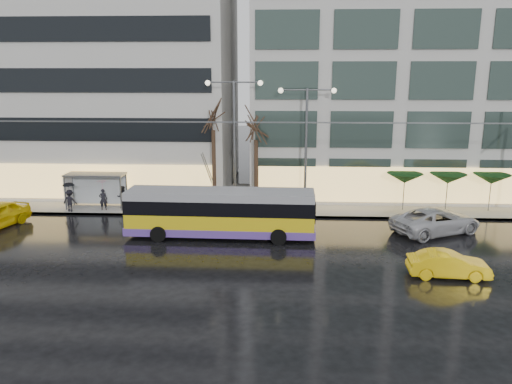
{
  "coord_description": "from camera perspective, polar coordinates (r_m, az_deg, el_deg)",
  "views": [
    {
      "loc": [
        5.19,
        -23.83,
        9.68
      ],
      "look_at": [
        3.79,
        5.0,
        2.76
      ],
      "focal_mm": 35.0,
      "sensor_mm": 36.0,
      "label": 1
    }
  ],
  "objects": [
    {
      "name": "ground",
      "position": [
        26.24,
        -8.93,
        -8.34
      ],
      "size": [
        140.0,
        140.0,
        0.0
      ],
      "primitive_type": "plane",
      "color": "black",
      "rests_on": "ground"
    },
    {
      "name": "sidewalk",
      "position": [
        39.16,
        -1.98,
        -0.73
      ],
      "size": [
        80.0,
        10.0,
        0.15
      ],
      "primitive_type": "cube",
      "color": "gray",
      "rests_on": "ground"
    },
    {
      "name": "kerb",
      "position": [
        34.4,
        -2.66,
        -2.75
      ],
      "size": [
        80.0,
        0.1,
        0.15
      ],
      "primitive_type": "cube",
      "color": "slate",
      "rests_on": "ground"
    },
    {
      "name": "building_left",
      "position": [
        47.81,
        -24.31,
        14.09
      ],
      "size": [
        34.0,
        14.0,
        22.0
      ],
      "primitive_type": "cube",
      "color": "#B4B2AC",
      "rests_on": "sidewalk"
    },
    {
      "name": "building_right",
      "position": [
        45.1,
        21.51,
        16.36
      ],
      "size": [
        32.0,
        14.0,
        25.0
      ],
      "primitive_type": "cube",
      "color": "#B4B2AC",
      "rests_on": "sidewalk"
    },
    {
      "name": "trolleybus",
      "position": [
        29.98,
        -4.08,
        -2.56
      ],
      "size": [
        11.31,
        4.52,
        5.22
      ],
      "color": "gold",
      "rests_on": "ground"
    },
    {
      "name": "catenary",
      "position": [
        32.5,
        -4.68,
        3.82
      ],
      "size": [
        42.24,
        5.12,
        7.0
      ],
      "color": "#595B60",
      "rests_on": "ground"
    },
    {
      "name": "bus_shelter",
      "position": [
        37.88,
        -18.29,
        1.03
      ],
      "size": [
        4.2,
        1.6,
        2.51
      ],
      "color": "#595B60",
      "rests_on": "sidewalk"
    },
    {
      "name": "street_lamp_near",
      "position": [
        34.97,
        -2.49,
        7.41
      ],
      "size": [
        3.96,
        0.36,
        9.03
      ],
      "color": "#595B60",
      "rests_on": "sidewalk"
    },
    {
      "name": "street_lamp_far",
      "position": [
        34.9,
        5.77,
        6.89
      ],
      "size": [
        3.96,
        0.36,
        8.53
      ],
      "color": "#595B60",
      "rests_on": "sidewalk"
    },
    {
      "name": "tree_a",
      "position": [
        35.24,
        -4.94,
        9.21
      ],
      "size": [
        3.2,
        3.2,
        8.4
      ],
      "color": "black",
      "rests_on": "sidewalk"
    },
    {
      "name": "tree_b",
      "position": [
        35.22,
        0.01,
        8.13
      ],
      "size": [
        3.2,
        3.2,
        7.7
      ],
      "color": "black",
      "rests_on": "sidewalk"
    },
    {
      "name": "parasol_a",
      "position": [
        36.65,
        16.63,
        1.53
      ],
      "size": [
        2.5,
        2.5,
        2.65
      ],
      "color": "#595B60",
      "rests_on": "sidewalk"
    },
    {
      "name": "parasol_b",
      "position": [
        37.48,
        21.09,
        1.44
      ],
      "size": [
        2.5,
        2.5,
        2.65
      ],
      "color": "#595B60",
      "rests_on": "sidewalk"
    },
    {
      "name": "parasol_c",
      "position": [
        38.53,
        25.33,
        1.35
      ],
      "size": [
        2.5,
        2.5,
        2.65
      ],
      "color": "#595B60",
      "rests_on": "sidewalk"
    },
    {
      "name": "taxi_b",
      "position": [
        26.11,
        21.13,
        -7.74
      ],
      "size": [
        3.93,
        1.58,
        1.27
      ],
      "primitive_type": "imported",
      "rotation": [
        0.0,
        0.0,
        1.51
      ],
      "color": "yellow",
      "rests_on": "ground"
    },
    {
      "name": "sedan_silver",
      "position": [
        32.73,
        19.88,
        -3.11
      ],
      "size": [
        6.28,
        4.87,
        1.58
      ],
      "primitive_type": "imported",
      "rotation": [
        0.0,
        0.0,
        2.03
      ],
      "color": "#B9B9BE",
      "rests_on": "ground"
    },
    {
      "name": "pedestrian_a",
      "position": [
        36.89,
        -17.14,
        0.26
      ],
      "size": [
        1.21,
        1.22,
        2.19
      ],
      "color": "black",
      "rests_on": "sidewalk"
    },
    {
      "name": "pedestrian_b",
      "position": [
        37.28,
        -15.01,
        -0.53
      ],
      "size": [
        0.9,
        0.77,
        1.6
      ],
      "color": "black",
      "rests_on": "sidewalk"
    },
    {
      "name": "pedestrian_c",
      "position": [
        37.3,
        -20.54,
        -0.43
      ],
      "size": [
        1.05,
        0.88,
        2.11
      ],
      "color": "black",
      "rests_on": "sidewalk"
    }
  ]
}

